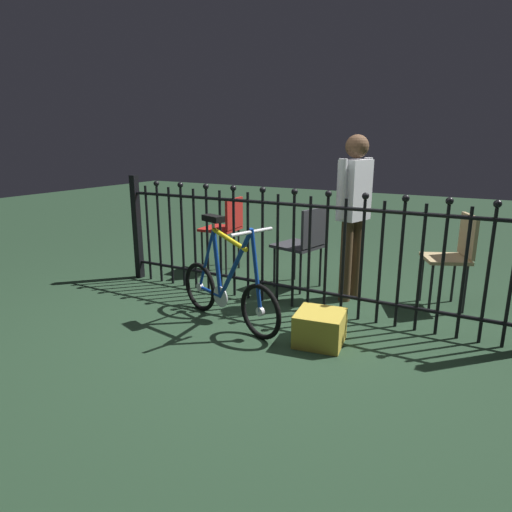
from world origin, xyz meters
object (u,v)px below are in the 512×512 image
chair_charcoal (305,240)px  chair_red (226,225)px  chair_tan (455,252)px  display_crate (320,328)px  bicycle (227,288)px  person_visitor (354,205)px

chair_charcoal → chair_red: bearing=171.4°
chair_tan → display_crate: size_ratio=2.48×
bicycle → chair_charcoal: 1.16m
bicycle → chair_red: bicycle is taller
person_visitor → display_crate: person_visitor is taller
bicycle → display_crate: bicycle is taller
chair_charcoal → display_crate: 1.33m
bicycle → chair_charcoal: bicycle is taller
chair_red → display_crate: chair_red is taller
chair_tan → chair_charcoal: (-1.37, -0.16, -0.01)m
chair_tan → display_crate: chair_tan is taller
chair_red → person_visitor: size_ratio=0.56×
chair_red → display_crate: 2.12m
bicycle → person_visitor: (0.70, 1.07, 0.59)m
chair_charcoal → chair_red: chair_red is taller
person_visitor → display_crate: size_ratio=4.43×
chair_charcoal → bicycle: bearing=-99.9°
bicycle → chair_tan: bearing=39.5°
person_visitor → display_crate: 1.31m
bicycle → person_visitor: size_ratio=0.77×
chair_charcoal → person_visitor: (0.50, -0.06, 0.39)m
chair_tan → display_crate: 1.54m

